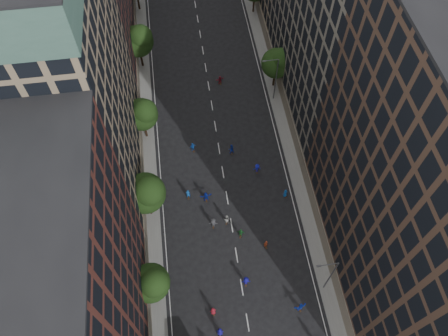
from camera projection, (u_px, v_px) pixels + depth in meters
name	position (u px, v px, depth m)	size (l,w,h in m)	color
ground	(216.00, 128.00, 71.28)	(240.00, 240.00, 0.00)	black
sidewalk_left	(140.00, 101.00, 74.31)	(4.00, 105.00, 0.15)	slate
sidewalk_right	(278.00, 87.00, 76.11)	(4.00, 105.00, 0.15)	slate
bldg_left_a	(56.00, 292.00, 41.78)	(14.00, 22.00, 30.00)	#52261F
bldg_left_b	(64.00, 92.00, 52.86)	(14.00, 26.00, 34.00)	#89755A
bldg_right_a	(430.00, 193.00, 44.23)	(14.00, 30.00, 36.00)	#463125
bldg_right_b	(345.00, 18.00, 60.92)	(14.00, 28.00, 33.00)	#666054
tree_left_1	(152.00, 283.00, 51.86)	(4.80, 4.80, 8.21)	black
tree_left_2	(146.00, 193.00, 57.56)	(5.60, 5.60, 9.45)	black
tree_left_3	(143.00, 114.00, 65.47)	(5.00, 5.00, 8.58)	black
tree_left_4	(139.00, 40.00, 73.75)	(5.40, 5.40, 9.08)	black
tree_right_a	(278.00, 62.00, 71.57)	(5.00, 5.00, 8.39)	black
streetlamp_near	(330.00, 275.00, 52.80)	(2.64, 0.22, 9.06)	#595B60
streetlamp_far	(275.00, 77.00, 70.36)	(2.64, 0.22, 9.06)	#595B60
skater_0	(220.00, 332.00, 53.31)	(0.89, 0.58, 1.83)	#18118D
skater_3	(246.00, 281.00, 56.65)	(1.22, 0.70, 1.88)	#15118F
skater_5	(300.00, 307.00, 54.91)	(1.69, 0.54, 1.82)	#1531B0
skater_6	(213.00, 311.00, 54.71)	(0.83, 0.54, 1.69)	maroon
skater_7	(266.00, 244.00, 59.60)	(0.58, 0.38, 1.60)	#A6381B
skater_8	(227.00, 219.00, 61.46)	(0.90, 0.70, 1.85)	#B3B4AF
skater_9	(213.00, 223.00, 61.11)	(1.23, 0.70, 1.90)	#3F4044
skater_10	(241.00, 233.00, 60.34)	(1.08, 0.45, 1.84)	#1C5D26
skater_11	(206.00, 197.00, 63.39)	(1.73, 0.55, 1.87)	#152AAA
skater_12	(285.00, 193.00, 63.87)	(0.76, 0.50, 1.56)	#1553B0
skater_13	(188.00, 194.00, 63.62)	(0.68, 0.45, 1.88)	blue
skater_14	(231.00, 149.00, 67.91)	(0.93, 0.72, 1.91)	#152FAF
skater_15	(257.00, 168.00, 66.06)	(1.15, 0.66, 1.79)	#171CBC
skater_16	(193.00, 147.00, 68.17)	(1.07, 0.44, 1.82)	blue
skater_17	(220.00, 80.00, 75.96)	(1.52, 0.49, 1.64)	maroon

